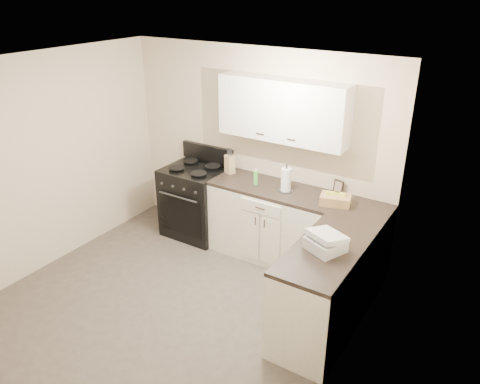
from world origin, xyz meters
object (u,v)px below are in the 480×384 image
Objects in this scene: knife_block at (230,164)px; paper_towel at (286,180)px; stove at (196,202)px; wicker_basket at (335,200)px; countertop_grill at (325,244)px.

paper_towel is at bearing 11.42° from knife_block.
stove is 2.97× the size of wicker_basket.
knife_block is at bearing 172.06° from countertop_grill.
paper_towel is 0.91× the size of countertop_grill.
knife_block reaches higher than countertop_grill.
stove is at bearing 179.52° from wicker_basket.
wicker_basket is at bearing 13.91° from knife_block.
wicker_basket is (1.94, -0.02, 0.53)m from stove.
wicker_basket is 1.05× the size of countertop_grill.
knife_block is 0.74× the size of wicker_basket.
paper_towel is at bearing 177.86° from wicker_basket.
stove is 1.46m from paper_towel.
paper_towel reaches higher than wicker_basket.
stove is 3.13× the size of countertop_grill.
knife_block is at bearing 171.89° from paper_towel.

